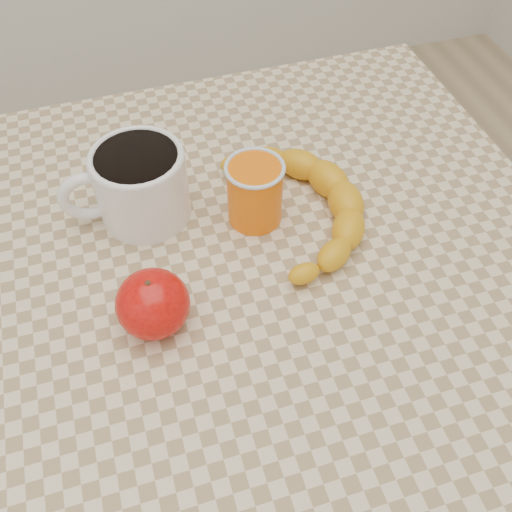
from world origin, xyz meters
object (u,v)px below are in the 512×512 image
object	(u,v)px
coffee_mug	(138,183)
table	(256,307)
apple	(153,304)
banana	(299,205)
orange_juice_glass	(255,192)

from	to	relation	value
coffee_mug	table	bearing A→B (deg)	-48.93
coffee_mug	apple	xyz separation A→B (m)	(-0.02, -0.17, -0.02)
table	apple	xyz separation A→B (m)	(-0.13, -0.04, 0.12)
table	apple	size ratio (longest dim) A/B	8.21
coffee_mug	banana	distance (m)	0.20
table	coffee_mug	size ratio (longest dim) A/B	4.99
apple	orange_juice_glass	bearing A→B (deg)	39.06
apple	coffee_mug	bearing A→B (deg)	84.49
coffee_mug	apple	bearing A→B (deg)	-95.51
coffee_mug	apple	world-z (taller)	coffee_mug
coffee_mug	banana	bearing A→B (deg)	-19.41
coffee_mug	banana	xyz separation A→B (m)	(0.19, -0.07, -0.03)
coffee_mug	orange_juice_glass	world-z (taller)	coffee_mug
banana	table	bearing A→B (deg)	-137.58
coffee_mug	orange_juice_glass	size ratio (longest dim) A/B	1.87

